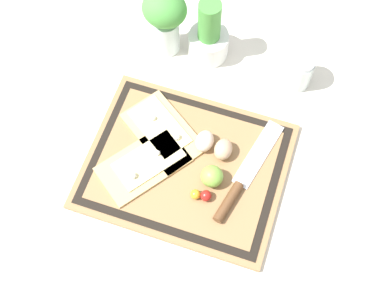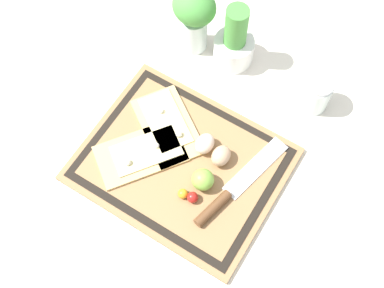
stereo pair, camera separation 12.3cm
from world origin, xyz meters
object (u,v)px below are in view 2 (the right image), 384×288
at_px(sauce_jar, 316,95).
at_px(herb_glass, 194,16).
at_px(egg_brown, 221,156).
at_px(pizza_slice_far, 167,125).
at_px(cherry_tomato_red, 193,197).
at_px(egg_pink, 205,144).
at_px(lime, 203,180).
at_px(cherry_tomato_yellow, 183,194).
at_px(pizza_slice_near, 142,153).
at_px(herb_pot, 234,43).
at_px(knife, 227,195).

distance_m(sauce_jar, herb_glass, 0.35).
distance_m(egg_brown, sauce_jar, 0.28).
height_order(pizza_slice_far, egg_brown, egg_brown).
bearing_deg(cherry_tomato_red, egg_brown, 88.02).
relative_size(egg_pink, lime, 1.04).
xyz_separation_m(egg_brown, cherry_tomato_yellow, (-0.03, -0.12, -0.01)).
relative_size(pizza_slice_near, herb_glass, 1.19).
xyz_separation_m(pizza_slice_near, lime, (0.16, 0.01, 0.02)).
relative_size(pizza_slice_far, egg_brown, 4.35).
bearing_deg(herb_pot, egg_pink, -74.22).
bearing_deg(herb_pot, knife, -62.34).
xyz_separation_m(knife, lime, (-0.06, -0.00, 0.02)).
distance_m(egg_brown, cherry_tomato_yellow, 0.12).
relative_size(knife, egg_brown, 5.37).
relative_size(pizza_slice_near, lime, 4.54).
distance_m(egg_brown, herb_pot, 0.30).
relative_size(lime, herb_glass, 0.26).
distance_m(egg_brown, lime, 0.07).
xyz_separation_m(egg_pink, herb_glass, (-0.18, 0.25, 0.08)).
bearing_deg(cherry_tomato_yellow, herb_glass, 118.25).
bearing_deg(egg_pink, cherry_tomato_red, -70.77).
bearing_deg(egg_pink, sauce_jar, 57.30).
distance_m(herb_pot, sauce_jar, 0.23).
xyz_separation_m(cherry_tomato_red, cherry_tomato_yellow, (-0.02, -0.00, -0.00)).
height_order(knife, herb_pot, herb_pot).
bearing_deg(pizza_slice_far, knife, -20.88).
distance_m(pizza_slice_far, lime, 0.17).
bearing_deg(egg_brown, knife, -51.34).
bearing_deg(lime, egg_pink, 118.33).
bearing_deg(pizza_slice_far, cherry_tomato_red, -40.27).
bearing_deg(lime, egg_brown, 86.91).
bearing_deg(pizza_slice_far, lime, -28.94).
xyz_separation_m(pizza_slice_far, herb_glass, (-0.08, 0.24, 0.09)).
bearing_deg(lime, pizza_slice_near, -175.96).
distance_m(pizza_slice_far, egg_pink, 0.11).
height_order(cherry_tomato_yellow, herb_pot, herb_pot).
height_order(pizza_slice_far, cherry_tomato_yellow, same).
bearing_deg(cherry_tomato_red, sauce_jar, 72.59).
relative_size(pizza_slice_near, sauce_jar, 2.36).
xyz_separation_m(knife, sauce_jar, (0.06, 0.33, 0.02)).
distance_m(egg_pink, cherry_tomato_yellow, 0.13).
relative_size(knife, herb_pot, 1.52).
relative_size(egg_pink, herb_pot, 0.28).
height_order(cherry_tomato_yellow, sauce_jar, sauce_jar).
bearing_deg(herb_pot, herb_glass, -171.55).
distance_m(knife, cherry_tomato_yellow, 0.10).
bearing_deg(cherry_tomato_yellow, knife, 30.27).
height_order(lime, cherry_tomato_red, lime).
height_order(knife, cherry_tomato_red, cherry_tomato_red).
distance_m(knife, egg_pink, 0.13).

